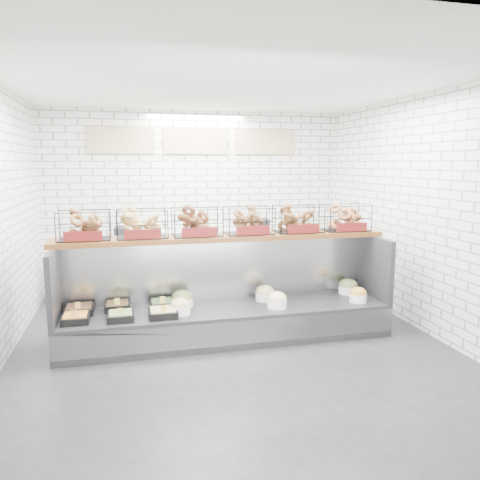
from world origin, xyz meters
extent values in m
plane|color=black|center=(0.00, 0.00, 0.00)|extent=(5.50, 5.50, 0.00)
cube|color=silver|center=(0.00, 2.75, 1.50)|extent=(5.00, 0.02, 3.00)
cube|color=silver|center=(2.50, 0.00, 1.50)|extent=(0.02, 5.50, 3.00)
cube|color=white|center=(0.00, 0.00, 3.00)|extent=(5.00, 5.50, 0.02)
cube|color=#D0B590|center=(-1.20, 2.72, 2.50)|extent=(1.05, 0.03, 0.42)
cube|color=#D0B590|center=(0.00, 2.72, 2.50)|extent=(1.05, 0.03, 0.42)
cube|color=#D0B590|center=(1.20, 2.72, 2.50)|extent=(1.05, 0.03, 0.42)
cube|color=black|center=(0.00, 0.30, 0.20)|extent=(4.00, 0.90, 0.40)
cube|color=#93969B|center=(0.00, -0.14, 0.22)|extent=(4.00, 0.03, 0.28)
cube|color=#93969B|center=(0.00, 0.71, 0.80)|extent=(4.00, 0.08, 0.80)
cube|color=black|center=(-1.97, 0.30, 0.80)|extent=(0.06, 0.90, 0.80)
cube|color=black|center=(1.97, 0.30, 0.80)|extent=(0.06, 0.90, 0.80)
cube|color=black|center=(-1.75, 0.13, 0.44)|extent=(0.29, 0.29, 0.08)
cube|color=orange|center=(-1.75, 0.13, 0.48)|extent=(0.25, 0.25, 0.04)
cube|color=#E1C44E|center=(-1.75, 0.02, 0.53)|extent=(0.06, 0.01, 0.08)
cube|color=black|center=(-1.74, 0.45, 0.44)|extent=(0.33, 0.33, 0.08)
cube|color=brown|center=(-1.74, 0.45, 0.48)|extent=(0.28, 0.28, 0.04)
cube|color=#E1C44E|center=(-1.74, 0.34, 0.53)|extent=(0.06, 0.01, 0.08)
cube|color=black|center=(-1.27, 0.09, 0.44)|extent=(0.29, 0.29, 0.08)
cube|color=olive|center=(-1.27, 0.09, 0.48)|extent=(0.25, 0.25, 0.04)
cube|color=#E1C44E|center=(-1.27, -0.01, 0.53)|extent=(0.06, 0.01, 0.08)
cube|color=black|center=(-1.31, 0.49, 0.44)|extent=(0.29, 0.29, 0.08)
cube|color=brown|center=(-1.31, 0.49, 0.48)|extent=(0.25, 0.25, 0.04)
cube|color=#E1C44E|center=(-1.31, 0.38, 0.53)|extent=(0.06, 0.01, 0.08)
cube|color=black|center=(-0.80, 0.10, 0.44)|extent=(0.33, 0.33, 0.08)
cube|color=tan|center=(-0.80, 0.10, 0.48)|extent=(0.28, 0.28, 0.04)
cube|color=#E1C44E|center=(-0.80, -0.01, 0.53)|extent=(0.06, 0.01, 0.08)
cube|color=black|center=(-0.78, 0.44, 0.44)|extent=(0.29, 0.29, 0.08)
cube|color=#6B924A|center=(-0.78, 0.44, 0.48)|extent=(0.24, 0.24, 0.04)
cube|color=#E1C44E|center=(-0.78, 0.34, 0.53)|extent=(0.06, 0.01, 0.08)
cylinder|color=white|center=(-0.59, 0.14, 0.46)|extent=(0.23, 0.23, 0.11)
ellipsoid|color=tan|center=(-0.59, 0.14, 0.52)|extent=(0.23, 0.23, 0.16)
cylinder|color=white|center=(-0.53, 0.44, 0.46)|extent=(0.27, 0.27, 0.11)
ellipsoid|color=olive|center=(-0.53, 0.44, 0.52)|extent=(0.26, 0.26, 0.18)
cylinder|color=white|center=(0.58, 0.12, 0.46)|extent=(0.24, 0.24, 0.11)
ellipsoid|color=#D8C585|center=(0.58, 0.12, 0.52)|extent=(0.24, 0.24, 0.17)
cylinder|color=white|center=(0.53, 0.45, 0.46)|extent=(0.24, 0.24, 0.11)
ellipsoid|color=tan|center=(0.53, 0.45, 0.52)|extent=(0.24, 0.24, 0.17)
cylinder|color=white|center=(1.66, 0.10, 0.46)|extent=(0.22, 0.22, 0.11)
ellipsoid|color=#C48029|center=(1.66, 0.10, 0.52)|extent=(0.21, 0.21, 0.15)
cylinder|color=white|center=(1.71, 0.48, 0.46)|extent=(0.26, 0.26, 0.11)
ellipsoid|color=olive|center=(1.71, 0.48, 0.52)|extent=(0.25, 0.25, 0.18)
cube|color=#4A2810|center=(0.00, 0.52, 1.23)|extent=(4.10, 0.50, 0.06)
cube|color=black|center=(-1.64, 0.52, 1.43)|extent=(0.60, 0.38, 0.34)
cube|color=#56100F|center=(-1.64, 0.32, 1.33)|extent=(0.42, 0.02, 0.11)
cube|color=black|center=(-0.99, 0.52, 1.43)|extent=(0.60, 0.38, 0.34)
cube|color=#56100F|center=(-0.99, 0.32, 1.33)|extent=(0.42, 0.02, 0.11)
cube|color=black|center=(-0.33, 0.52, 1.43)|extent=(0.60, 0.38, 0.34)
cube|color=#56100F|center=(-0.33, 0.32, 1.33)|extent=(0.42, 0.02, 0.11)
cube|color=black|center=(0.33, 0.52, 1.43)|extent=(0.60, 0.38, 0.34)
cube|color=#56100F|center=(0.33, 0.32, 1.33)|extent=(0.42, 0.02, 0.11)
cube|color=black|center=(0.99, 0.52, 1.43)|extent=(0.60, 0.38, 0.34)
cube|color=#56100F|center=(0.99, 0.32, 1.33)|extent=(0.42, 0.02, 0.11)
cube|color=black|center=(1.64, 0.52, 1.43)|extent=(0.60, 0.38, 0.34)
cube|color=#56100F|center=(1.64, 0.32, 1.33)|extent=(0.42, 0.02, 0.11)
cube|color=#93969B|center=(0.00, 2.43, 0.45)|extent=(4.00, 0.60, 0.90)
cube|color=black|center=(-1.17, 2.43, 1.02)|extent=(0.40, 0.30, 0.24)
cube|color=silver|center=(-0.72, 2.38, 0.99)|extent=(0.35, 0.28, 0.18)
cylinder|color=orange|center=(0.80, 2.35, 1.01)|extent=(0.09, 0.09, 0.22)
cube|color=black|center=(1.02, 2.48, 1.05)|extent=(0.30, 0.30, 0.30)
camera|label=1|loc=(-1.15, -5.11, 2.14)|focal=35.00mm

